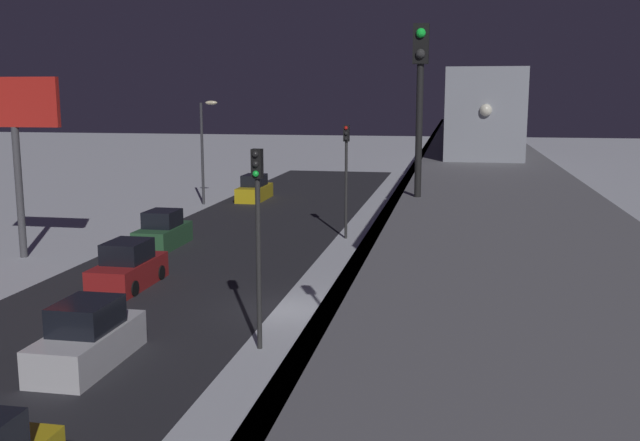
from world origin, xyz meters
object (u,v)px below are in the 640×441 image
sedan_green (163,232)px  traffic_light_mid (346,165)px  sedan_yellow (254,190)px  sedan_white (88,339)px  commercial_billboard (14,120)px  subway_train (469,103)px  rail_signal (420,80)px  traffic_light_near (258,220)px  sedan_red (128,269)px

sedan_green → traffic_light_mid: (-9.30, -4.07, 3.40)m
sedan_yellow → sedan_white: bearing=97.6°
sedan_white → commercial_billboard: (10.49, -12.91, 6.03)m
subway_train → traffic_light_mid: 24.97m
rail_signal → commercial_billboard: size_ratio=0.45×
subway_train → sedan_white: bearing=75.2°
rail_signal → traffic_light_near: (5.13, -4.21, -4.16)m
rail_signal → commercial_billboard: (20.31, -14.82, -1.53)m
sedan_white → commercial_billboard: 17.69m
subway_train → commercial_billboard: bearing=54.8°
sedan_white → traffic_light_mid: (-4.70, -20.67, 3.40)m
sedan_white → sedan_yellow: bearing=97.6°
sedan_red → rail_signal: bearing=140.2°
subway_train → rail_signal: (1.87, 46.33, 0.95)m
rail_signal → traffic_light_near: bearing=-39.4°
sedan_green → commercial_billboard: commercial_billboard is taller
traffic_light_near → commercial_billboard: 18.71m
sedan_red → traffic_light_near: bearing=139.9°
subway_train → sedan_green: bearing=59.6°
sedan_red → commercial_billboard: bearing=-29.1°
sedan_white → traffic_light_mid: traffic_light_mid is taller
sedan_red → subway_train: bearing=-112.0°
sedan_yellow → commercial_billboard: 23.20m
sedan_yellow → traffic_light_mid: size_ratio=0.73×
sedan_red → sedan_green: size_ratio=1.05×
rail_signal → traffic_light_near: size_ratio=0.62×
sedan_white → sedan_green: bearing=105.5°
traffic_light_mid → commercial_billboard: size_ratio=0.72×
subway_train → commercial_billboard: subway_train is taller
subway_train → traffic_light_mid: subway_train is taller
sedan_white → sedan_green: 17.23m
subway_train → traffic_light_mid: bearing=73.6°
sedan_red → commercial_billboard: (7.69, -4.29, 6.04)m
sedan_yellow → rail_signal: bearing=111.6°
rail_signal → commercial_billboard: bearing=-36.1°
sedan_red → traffic_light_near: 10.39m
sedan_red → sedan_yellow: 25.97m
sedan_yellow → traffic_light_mid: bearing=123.9°
sedan_yellow → traffic_light_near: size_ratio=0.73×
rail_signal → sedan_red: (12.63, -10.53, -7.57)m
rail_signal → traffic_light_mid: size_ratio=0.62×
sedan_red → sedan_yellow: size_ratio=0.93×
subway_train → sedan_white: size_ratio=17.06×
sedan_red → commercial_billboard: commercial_billboard is taller
sedan_white → commercial_billboard: bearing=129.1°
rail_signal → sedan_yellow: bearing=-68.4°
sedan_yellow → traffic_light_mid: 17.03m
sedan_yellow → sedan_red: bearing=94.0°
traffic_light_near → commercial_billboard: size_ratio=0.72×
sedan_white → sedan_green: size_ratio=1.04×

